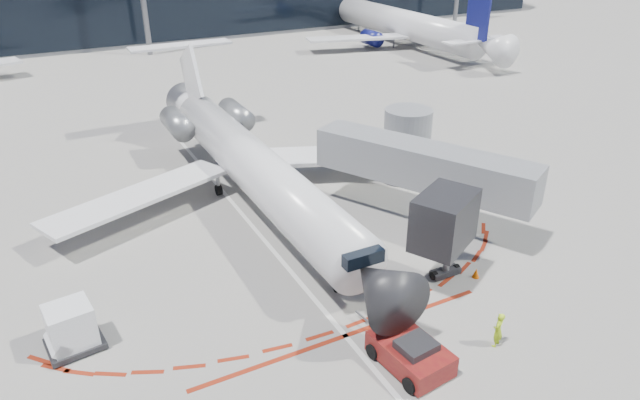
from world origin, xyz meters
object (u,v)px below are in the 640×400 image
pushback_tug (410,353)px  ramp_worker (498,330)px  uld_container (71,328)px  regional_jet (249,161)px

pushback_tug → ramp_worker: bearing=-17.0°
ramp_worker → uld_container: 17.74m
regional_jet → uld_container: (-11.69, -9.74, -1.58)m
regional_jet → pushback_tug: size_ratio=5.86×
pushback_tug → ramp_worker: ramp_worker is taller
regional_jet → pushback_tug: (0.18, -17.09, -2.01)m
regional_jet → uld_container: 15.30m
ramp_worker → pushback_tug: bearing=-35.6°
regional_jet → pushback_tug: bearing=-89.4°
regional_jet → ramp_worker: (4.09, -17.83, -1.79)m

